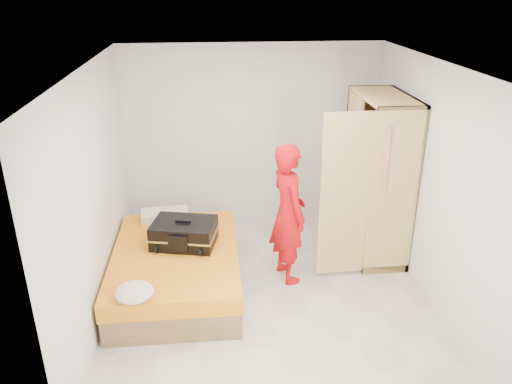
{
  "coord_description": "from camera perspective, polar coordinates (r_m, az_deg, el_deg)",
  "views": [
    {
      "loc": [
        -0.61,
        -4.81,
        3.36
      ],
      "look_at": [
        -0.08,
        0.69,
        1.0
      ],
      "focal_mm": 35.0,
      "sensor_mm": 36.0,
      "label": 1
    }
  ],
  "objects": [
    {
      "name": "wardrobe",
      "position": [
        6.48,
        13.42,
        1.08
      ],
      "size": [
        1.17,
        1.2,
        2.1
      ],
      "color": "tan",
      "rests_on": "ground"
    },
    {
      "name": "room",
      "position": [
        5.27,
        1.53,
        0.1
      ],
      "size": [
        4.0,
        4.02,
        2.6
      ],
      "color": "beige",
      "rests_on": "ground"
    },
    {
      "name": "pillow",
      "position": [
        6.57,
        -10.38,
        -2.59
      ],
      "size": [
        0.62,
        0.36,
        0.11
      ],
      "primitive_type": "cube",
      "rotation": [
        0.0,
        0.0,
        0.09
      ],
      "color": "silver",
      "rests_on": "bed"
    },
    {
      "name": "suitcase",
      "position": [
        5.88,
        -8.22,
        -4.69
      ],
      "size": [
        0.83,
        0.68,
        0.31
      ],
      "rotation": [
        0.0,
        0.0,
        -0.23
      ],
      "color": "black",
      "rests_on": "bed"
    },
    {
      "name": "bed",
      "position": [
        5.95,
        -9.07,
        -8.71
      ],
      "size": [
        1.42,
        2.02,
        0.5
      ],
      "color": "#9B7946",
      "rests_on": "ground"
    },
    {
      "name": "person",
      "position": [
        5.83,
        3.7,
        -2.45
      ],
      "size": [
        0.56,
        0.7,
        1.7
      ],
      "primitive_type": "imported",
      "rotation": [
        0.0,
        0.0,
        1.84
      ],
      "color": "red",
      "rests_on": "ground"
    },
    {
      "name": "round_cushion",
      "position": [
        5.07,
        -13.74,
        -11.06
      ],
      "size": [
        0.37,
        0.37,
        0.14
      ],
      "primitive_type": "ellipsoid",
      "color": "silver",
      "rests_on": "bed"
    }
  ]
}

